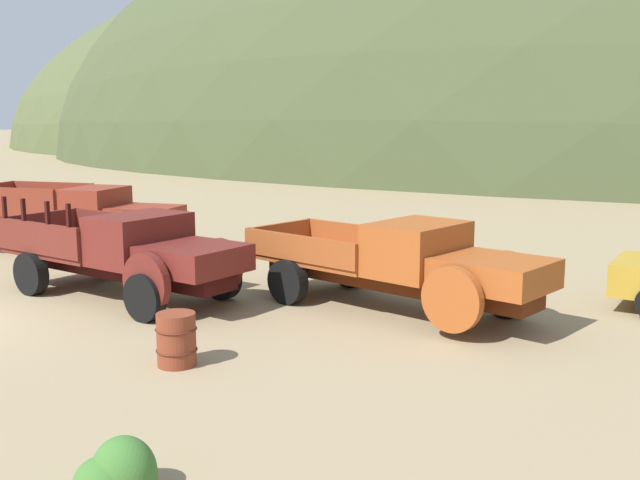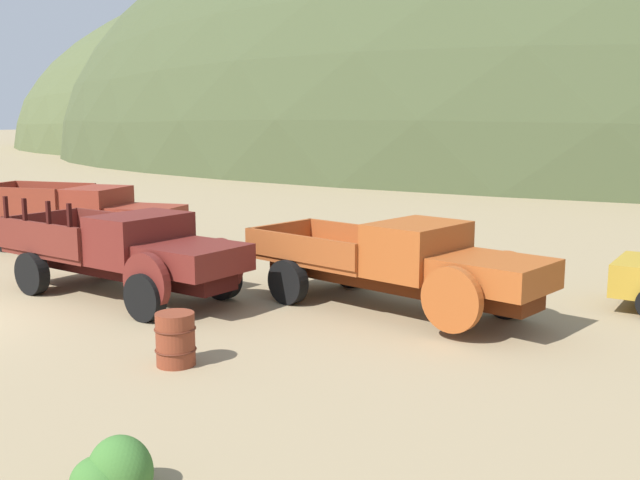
% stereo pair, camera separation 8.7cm
% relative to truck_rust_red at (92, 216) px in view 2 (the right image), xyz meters
% --- Properties ---
extents(hill_distant, '(107.96, 76.64, 45.78)m').
position_rel_truck_rust_red_xyz_m(hill_distant, '(-13.04, 73.76, -1.03)').
color(hill_distant, '#4C5633').
rests_on(hill_distant, ground).
extents(truck_rust_red, '(6.47, 2.81, 1.91)m').
position_rel_truck_rust_red_xyz_m(truck_rust_red, '(0.00, 0.00, 0.00)').
color(truck_rust_red, '#42140D').
rests_on(truck_rust_red, ground).
extents(truck_oxblood, '(6.45, 3.40, 2.16)m').
position_rel_truck_rust_red_xyz_m(truck_oxblood, '(5.03, -4.37, -0.03)').
color(truck_oxblood, black).
rests_on(truck_oxblood, ground).
extents(truck_oxide_orange, '(6.86, 3.88, 1.89)m').
position_rel_truck_rust_red_xyz_m(truck_oxide_orange, '(10.85, -3.11, -0.02)').
color(truck_oxide_orange, '#51220D').
rests_on(truck_oxide_orange, ground).
extents(oil_drum_spare, '(0.67, 0.67, 0.87)m').
position_rel_truck_rust_red_xyz_m(oil_drum_spare, '(8.30, -7.66, -0.60)').
color(oil_drum_spare, brown).
rests_on(oil_drum_spare, ground).
extents(bush_near_barrel, '(0.83, 0.80, 0.79)m').
position_rel_truck_rust_red_xyz_m(bush_near_barrel, '(10.08, -11.37, -0.84)').
color(bush_near_barrel, '#3D702D').
rests_on(bush_near_barrel, ground).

